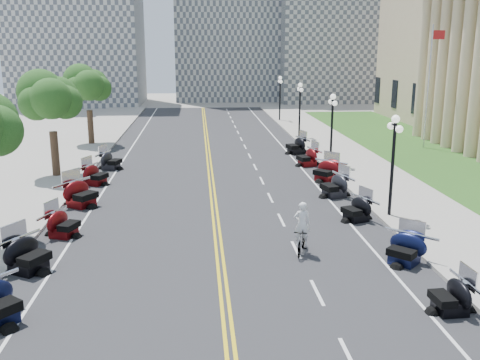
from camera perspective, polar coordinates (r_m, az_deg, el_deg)
name	(u,v)px	position (r m, az deg, el deg)	size (l,w,h in m)	color
ground	(219,252)	(22.22, -2.22, -7.72)	(160.00, 160.00, 0.00)	gray
road	(212,190)	(31.73, -2.97, -1.05)	(16.00, 90.00, 0.01)	#333335
centerline_yellow_a	(210,190)	(31.72, -3.19, -1.04)	(0.12, 90.00, 0.00)	yellow
centerline_yellow_b	(214,190)	(31.73, -2.76, -1.03)	(0.12, 90.00, 0.00)	yellow
edge_line_north	(318,188)	(32.52, 8.37, -0.80)	(0.12, 90.00, 0.00)	white
edge_line_south	(103,192)	(32.21, -14.43, -1.24)	(0.12, 90.00, 0.00)	white
lane_dash_4	(349,357)	(15.57, 11.59, -18.06)	(0.12, 2.00, 0.00)	white
lane_dash_5	(317,292)	(18.97, 8.23, -11.77)	(0.12, 2.00, 0.00)	white
lane_dash_6	(296,250)	(22.56, 6.00, -7.41)	(0.12, 2.00, 0.00)	white
lane_dash_7	(281,220)	(26.27, 4.42, -4.26)	(0.12, 2.00, 0.00)	white
lane_dash_8	(270,198)	(30.05, 3.25, -1.89)	(0.12, 2.00, 0.00)	white
lane_dash_9	(262,181)	(33.89, 2.34, -0.06)	(0.12, 2.00, 0.00)	white
lane_dash_10	(255,167)	(37.75, 1.62, 1.40)	(0.12, 2.00, 0.00)	white
lane_dash_11	(250,156)	(41.65, 1.03, 2.59)	(0.12, 2.00, 0.00)	white
lane_dash_12	(245,147)	(45.56, 0.54, 3.58)	(0.12, 2.00, 0.00)	white
lane_dash_13	(241,139)	(49.49, 0.13, 4.40)	(0.12, 2.00, 0.00)	white
lane_dash_14	(238,132)	(53.42, -0.22, 5.11)	(0.12, 2.00, 0.00)	white
lane_dash_15	(235,127)	(57.37, -0.52, 5.72)	(0.12, 2.00, 0.00)	white
lane_dash_16	(233,122)	(61.32, -0.79, 6.25)	(0.12, 2.00, 0.00)	white
lane_dash_17	(230,117)	(65.28, -1.02, 6.72)	(0.12, 2.00, 0.00)	white
lane_dash_18	(229,113)	(69.24, -1.23, 7.13)	(0.12, 2.00, 0.00)	white
lane_dash_19	(227,110)	(73.21, -1.42, 7.50)	(0.12, 2.00, 0.00)	white
sidewalk_north	(385,185)	(33.65, 15.20, -0.53)	(5.00, 90.00, 0.15)	#9E9991
sidewalk_south	(31,192)	(33.15, -21.44, -1.24)	(5.00, 90.00, 0.15)	#9E9991
lawn	(438,158)	(43.52, 20.41, 2.26)	(9.00, 60.00, 0.10)	#356023
distant_block_a	(77,14)	(84.55, -17.02, 16.60)	(18.00, 14.00, 26.00)	gray
distant_block_b	(226,4)	(89.03, -1.54, 18.30)	(16.00, 12.00, 30.00)	gray
distant_block_c	(341,29)	(88.67, 10.73, 15.50)	(20.00, 14.00, 22.00)	gray
street_lamp_2	(392,166)	(26.96, 15.95, 1.41)	(0.50, 1.20, 4.90)	black
street_lamp_3	(332,130)	(38.24, 9.75, 5.31)	(0.50, 1.20, 4.90)	black
street_lamp_4	(300,110)	(49.85, 6.38, 7.39)	(0.50, 1.20, 4.90)	black
street_lamp_5	(280,98)	(61.62, 4.28, 8.67)	(0.50, 1.20, 4.90)	black
flagpole	(428,88)	(46.71, 19.44, 9.22)	(1.10, 0.20, 10.00)	silver
tree_3	(51,104)	(36.01, -19.53, 7.65)	(4.80, 4.80, 9.20)	#235619
tree_4	(88,90)	(47.67, -15.90, 9.26)	(4.80, 4.80, 9.20)	#235619
motorcycle_n_4	(451,294)	(18.50, 21.59, -11.28)	(1.76, 1.76, 1.23)	black
motorcycle_n_5	(405,247)	(21.84, 17.20, -6.87)	(1.91, 1.91, 1.34)	black
motorcycle_n_6	(357,208)	(26.53, 12.32, -2.92)	(1.85, 1.85, 1.30)	black
motorcycle_n_7	(334,184)	(30.52, 10.05, -0.46)	(2.07, 2.07, 1.45)	black
motorcycle_n_8	(326,170)	(34.10, 9.16, 1.10)	(2.08, 2.08, 1.45)	#590A0C
motorcycle_n_9	(307,156)	(38.32, 7.21, 2.55)	(2.02, 2.02, 1.42)	#590A0C
motorcycle_n_10	(296,145)	(42.68, 6.02, 3.78)	(2.10, 2.10, 1.47)	black
motorcycle_s_5	(27,253)	(21.63, -21.73, -7.26)	(2.12, 2.12, 1.48)	black
motorcycle_s_6	(63,222)	(25.05, -18.37, -4.32)	(1.88, 1.88, 1.31)	#590A0C
motorcycle_s_7	(81,192)	(29.40, -16.63, -1.27)	(2.24, 2.24, 1.56)	#590A0C
motorcycle_s_8	(95,174)	(33.91, -15.20, 0.65)	(1.98, 1.98, 1.39)	#590A0C
motorcycle_s_9	(111,160)	(37.95, -13.63, 2.13)	(1.98, 1.98, 1.38)	black
bicycle	(301,241)	(22.06, 6.57, -6.45)	(0.51, 1.81, 1.09)	#A51414
cyclist_rider	(302,206)	(21.60, 6.67, -2.80)	(0.67, 0.44, 1.84)	silver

